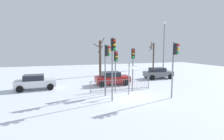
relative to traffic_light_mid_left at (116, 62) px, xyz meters
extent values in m
plane|color=silver|center=(0.69, -2.02, -2.85)|extent=(60.00, 60.00, 0.00)
cylinder|color=slate|center=(0.02, 0.15, -0.91)|extent=(0.11, 0.11, 3.89)
cube|color=black|center=(0.00, -0.01, 0.49)|extent=(0.34, 0.25, 0.90)
sphere|color=red|center=(-0.03, -0.26, 0.79)|extent=(0.20, 0.20, 0.20)
sphere|color=orange|center=(-0.03, -0.26, 0.49)|extent=(0.20, 0.20, 0.20)
sphere|color=green|center=(-0.03, -0.26, 0.19)|extent=(0.20, 0.20, 0.20)
cylinder|color=slate|center=(-1.19, -2.56, -0.40)|extent=(0.11, 0.11, 4.91)
cube|color=black|center=(-1.17, -2.72, 1.50)|extent=(0.35, 0.26, 0.90)
sphere|color=red|center=(-1.13, -2.97, 1.80)|extent=(0.20, 0.20, 0.20)
sphere|color=orange|center=(-1.13, -2.97, 1.50)|extent=(0.20, 0.20, 0.20)
sphere|color=green|center=(-1.13, -2.97, 1.20)|extent=(0.20, 0.20, 0.20)
cylinder|color=slate|center=(-1.27, -0.89, -0.64)|extent=(0.11, 0.11, 4.43)
cube|color=black|center=(-1.15, -1.00, 1.02)|extent=(0.38, 0.38, 0.90)
sphere|color=red|center=(-0.97, -1.18, 1.32)|extent=(0.20, 0.20, 0.20)
sphere|color=orange|center=(-0.97, -1.18, 1.02)|extent=(0.20, 0.20, 0.20)
sphere|color=green|center=(-0.97, -1.18, 0.72)|extent=(0.20, 0.20, 0.20)
cylinder|color=slate|center=(3.77, -3.26, -0.56)|extent=(0.11, 0.11, 4.58)
cube|color=black|center=(3.84, -3.41, 1.18)|extent=(0.38, 0.34, 0.90)
sphere|color=red|center=(3.95, -3.64, 1.48)|extent=(0.20, 0.20, 0.20)
sphere|color=orange|center=(3.95, -3.64, 1.18)|extent=(0.20, 0.20, 0.20)
sphere|color=green|center=(3.95, -3.64, 0.88)|extent=(0.20, 0.20, 0.20)
cylinder|color=slate|center=(1.69, -0.06, -0.78)|extent=(0.11, 0.11, 4.14)
cube|color=black|center=(1.64, -0.21, 0.74)|extent=(0.38, 0.32, 0.90)
sphere|color=red|center=(1.55, -0.45, 1.04)|extent=(0.20, 0.20, 0.20)
sphere|color=orange|center=(1.55, -0.45, 0.74)|extent=(0.20, 0.20, 0.20)
sphere|color=green|center=(1.55, -0.45, 0.44)|extent=(0.20, 0.20, 0.20)
cylinder|color=slate|center=(0.80, -1.22, -1.46)|extent=(0.09, 0.09, 2.79)
cube|color=white|center=(1.19, -1.28, -0.42)|extent=(0.70, 0.14, 0.22)
cube|color=slate|center=(0.69, 0.45, -1.80)|extent=(6.00, 0.23, 0.04)
cube|color=slate|center=(0.69, 0.45, -2.73)|extent=(6.00, 0.23, 0.04)
cylinder|color=slate|center=(-2.22, 0.54, -2.33)|extent=(0.02, 0.02, 1.05)
cylinder|color=slate|center=(-2.04, 0.53, -2.33)|extent=(0.02, 0.02, 1.05)
cylinder|color=slate|center=(-1.86, 0.53, -2.33)|extent=(0.02, 0.02, 1.05)
cylinder|color=slate|center=(-1.67, 0.52, -2.33)|extent=(0.02, 0.02, 1.05)
cylinder|color=slate|center=(-1.49, 0.52, -2.33)|extent=(0.02, 0.02, 1.05)
cylinder|color=slate|center=(-1.31, 0.51, -2.33)|extent=(0.02, 0.02, 1.05)
cylinder|color=slate|center=(-1.13, 0.51, -2.33)|extent=(0.02, 0.02, 1.05)
cylinder|color=slate|center=(-0.95, 0.50, -2.33)|extent=(0.02, 0.02, 1.05)
cylinder|color=slate|center=(-0.77, 0.50, -2.33)|extent=(0.02, 0.02, 1.05)
cylinder|color=slate|center=(-0.58, 0.49, -2.33)|extent=(0.02, 0.02, 1.05)
cylinder|color=slate|center=(-0.40, 0.48, -2.33)|extent=(0.02, 0.02, 1.05)
cylinder|color=slate|center=(-0.22, 0.48, -2.33)|extent=(0.02, 0.02, 1.05)
cylinder|color=slate|center=(-0.04, 0.47, -2.33)|extent=(0.02, 0.02, 1.05)
cylinder|color=slate|center=(0.14, 0.47, -2.33)|extent=(0.02, 0.02, 1.05)
cylinder|color=slate|center=(0.32, 0.46, -2.33)|extent=(0.02, 0.02, 1.05)
cylinder|color=slate|center=(0.51, 0.46, -2.33)|extent=(0.02, 0.02, 1.05)
cylinder|color=slate|center=(0.69, 0.45, -2.33)|extent=(0.02, 0.02, 1.05)
cylinder|color=slate|center=(0.87, 0.44, -2.33)|extent=(0.02, 0.02, 1.05)
cylinder|color=slate|center=(1.05, 0.44, -2.33)|extent=(0.02, 0.02, 1.05)
cylinder|color=slate|center=(1.23, 0.43, -2.33)|extent=(0.02, 0.02, 1.05)
cylinder|color=slate|center=(1.41, 0.43, -2.33)|extent=(0.02, 0.02, 1.05)
cylinder|color=slate|center=(1.60, 0.42, -2.33)|extent=(0.02, 0.02, 1.05)
cylinder|color=slate|center=(1.78, 0.42, -2.33)|extent=(0.02, 0.02, 1.05)
cylinder|color=slate|center=(1.96, 0.41, -2.33)|extent=(0.02, 0.02, 1.05)
cylinder|color=slate|center=(2.14, 0.41, -2.33)|extent=(0.02, 0.02, 1.05)
cylinder|color=slate|center=(2.32, 0.40, -2.33)|extent=(0.02, 0.02, 1.05)
cylinder|color=slate|center=(2.50, 0.39, -2.33)|extent=(0.02, 0.02, 1.05)
cylinder|color=slate|center=(2.69, 0.39, -2.33)|extent=(0.02, 0.02, 1.05)
cylinder|color=slate|center=(2.87, 0.38, -2.33)|extent=(0.02, 0.02, 1.05)
cylinder|color=slate|center=(3.05, 0.38, -2.33)|extent=(0.02, 0.02, 1.05)
cylinder|color=slate|center=(3.23, 0.37, -2.33)|extent=(0.02, 0.02, 1.05)
cylinder|color=slate|center=(3.41, 0.37, -2.33)|extent=(0.02, 0.02, 1.05)
cylinder|color=slate|center=(3.60, 0.36, -2.33)|extent=(0.02, 0.02, 1.05)
cylinder|color=slate|center=(-2.31, 0.54, -2.33)|extent=(0.06, 0.06, 1.05)
cylinder|color=slate|center=(3.69, 0.36, -2.33)|extent=(0.06, 0.06, 1.05)
cube|color=silver|center=(-7.22, 3.53, -2.21)|extent=(3.85, 1.82, 0.65)
cube|color=#1E232D|center=(-7.37, 3.53, -1.66)|extent=(1.95, 1.56, 0.55)
cylinder|color=black|center=(-5.90, 4.43, -2.53)|extent=(0.65, 0.24, 0.64)
cylinder|color=black|center=(-5.84, 2.73, -2.53)|extent=(0.65, 0.24, 0.64)
cylinder|color=black|center=(-8.60, 4.34, -2.53)|extent=(0.65, 0.24, 0.64)
cylinder|color=black|center=(-8.54, 2.64, -2.53)|extent=(0.65, 0.24, 0.64)
cube|color=slate|center=(7.99, 5.37, -2.21)|extent=(3.86, 1.84, 0.65)
cube|color=#1E232D|center=(7.84, 5.37, -1.66)|extent=(1.96, 1.57, 0.55)
cylinder|color=black|center=(9.37, 6.16, -2.53)|extent=(0.65, 0.24, 0.64)
cylinder|color=black|center=(9.30, 4.47, -2.53)|extent=(0.65, 0.24, 0.64)
cylinder|color=black|center=(6.67, 6.27, -2.53)|extent=(0.65, 0.24, 0.64)
cylinder|color=black|center=(6.61, 4.57, -2.53)|extent=(0.65, 0.24, 0.64)
cube|color=maroon|center=(0.76, 3.35, -2.21)|extent=(3.87, 1.87, 0.65)
cube|color=#1E232D|center=(0.61, 3.36, -1.66)|extent=(1.96, 1.58, 0.55)
cylinder|color=black|center=(2.15, 4.14, -2.53)|extent=(0.65, 0.25, 0.64)
cylinder|color=black|center=(2.07, 2.44, -2.53)|extent=(0.65, 0.25, 0.64)
cylinder|color=black|center=(-0.55, 4.26, -2.53)|extent=(0.65, 0.25, 0.64)
cylinder|color=black|center=(-0.62, 2.56, -2.53)|extent=(0.65, 0.25, 0.64)
cylinder|color=slate|center=(9.06, 5.86, 0.86)|extent=(0.14, 0.14, 7.43)
sphere|color=#F2EACC|center=(9.06, 5.86, 4.69)|extent=(0.36, 0.36, 0.36)
cylinder|color=#473828|center=(13.48, 15.77, -0.28)|extent=(0.29, 0.29, 5.15)
cylinder|color=#473828|center=(13.21, 16.28, 1.04)|extent=(1.11, 0.65, 0.68)
cylinder|color=#473828|center=(13.14, 16.04, 1.39)|extent=(0.66, 0.80, 0.80)
cylinder|color=#473828|center=(13.12, 15.60, 1.84)|extent=(0.46, 0.85, 1.43)
cylinder|color=#473828|center=(13.03, 16.12, 1.70)|extent=(0.83, 1.02, 1.14)
cylinder|color=#473828|center=(13.18, 16.31, 1.65)|extent=(1.17, 0.72, 0.73)
cylinder|color=#473828|center=(1.20, 10.54, -0.24)|extent=(0.35, 0.35, 5.23)
cylinder|color=#473828|center=(1.32, 10.83, 1.11)|extent=(0.74, 0.39, 1.07)
cylinder|color=#473828|center=(1.62, 10.69, 2.30)|extent=(0.44, 0.96, 0.98)
cylinder|color=#473828|center=(0.72, 10.11, 1.53)|extent=(0.99, 1.09, 0.81)
camera|label=1|loc=(-5.40, -15.41, 1.25)|focal=28.55mm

